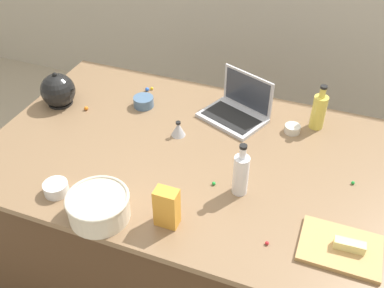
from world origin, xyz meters
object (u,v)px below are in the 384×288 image
Objects in this scene: cutting_board at (340,248)px; ramekin_medium at (56,188)px; laptop at (237,109)px; bottle_oil at (319,111)px; ramekin_wide at (292,129)px; candy_bag at (167,207)px; butter_stick_left at (350,245)px; kitchen_timer at (178,129)px; ramekin_small at (144,102)px; kettle at (58,91)px; bottle_vinegar at (241,174)px; mixing_bowl_large at (99,206)px.

ramekin_medium reaches higher than cutting_board.
bottle_oil is (0.39, 0.05, 0.05)m from laptop.
ramekin_wide reaches higher than cutting_board.
bottle_oil is 0.95m from candy_bag.
butter_stick_left is 1.43× the size of kitchen_timer.
bottle_oil is at bearing 7.86° from laptop.
kitchen_timer is at bearing -32.20° from ramekin_small.
kettle is at bearing 146.80° from candy_bag.
kettle reaches higher than ramekin_small.
butter_stick_left is 1.03× the size of ramekin_small.
cutting_board is at bearing -27.82° from kitchen_timer.
cutting_board is at bearing -65.16° from ramekin_wide.
bottle_vinegar is at bearing -15.63° from kettle.
bottle_vinegar is 0.85× the size of cutting_board.
bottle_oil is at bearing 52.16° from mixing_bowl_large.
bottle_oil is 3.05× the size of kitchen_timer.
laptop is 1.49× the size of mixing_bowl_large.
ramekin_medium is 1.33× the size of ramekin_wide.
ramekin_small is 0.32m from kitchen_timer.
bottle_vinegar is 1.05× the size of bottle_oil.
kitchen_timer is (-0.61, -0.31, -0.06)m from bottle_oil.
candy_bag reaches higher than mixing_bowl_large.
ramekin_medium is at bearing -174.14° from butter_stick_left.
candy_bag is at bearing -170.57° from cutting_board.
ramekin_medium is (0.37, -0.58, -0.05)m from kettle.
bottle_oil is at bearing 26.48° from kitchen_timer.
butter_stick_left is at bearing -16.73° from kettle.
bottle_oil is 0.15m from ramekin_wide.
butter_stick_left is at bearing 5.86° from ramekin_medium.
mixing_bowl_large is 1.16× the size of kettle.
ramekin_medium is (-0.94, -0.85, -0.07)m from bottle_oil.
ramekin_wide is (-0.33, 0.65, -0.02)m from butter_stick_left.
kitchen_timer is at bearing 152.96° from butter_stick_left.
candy_bag is (-0.44, -0.84, -0.01)m from bottle_oil.
mixing_bowl_large is at bearing -145.23° from bottle_vinegar.
kettle is 1.58m from cutting_board.
ramekin_medium is (-0.71, -0.28, -0.07)m from bottle_vinegar.
ramekin_medium is 1.13m from ramekin_wide.
ramekin_wide is at bearing 65.77° from candy_bag.
laptop is 4.81× the size of ramekin_wide.
bottle_oil is 1.27m from ramekin_medium.
cutting_board is at bearing -17.02° from kettle.
bottle_oil is 0.69m from kitchen_timer.
bottle_vinegar is 1.12m from kettle.
cutting_board is at bearing -28.94° from ramekin_small.
cutting_board is (0.90, 0.17, -0.05)m from mixing_bowl_large.
ramekin_wide is 0.45× the size of candy_bag.
kettle is 1.25× the size of candy_bag.
kitchen_timer reaches higher than ramekin_medium.
laptop reaches higher than kitchen_timer.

